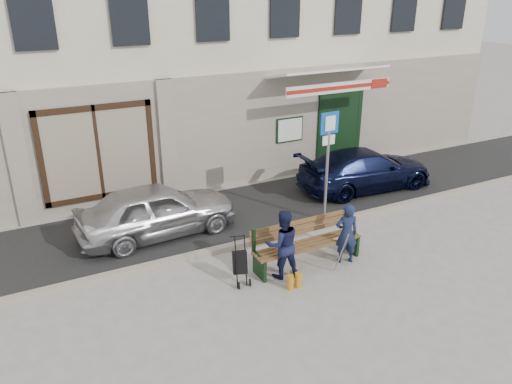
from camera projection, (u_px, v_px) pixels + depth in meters
ground at (312, 268)px, 10.26m from camera, size 80.00×80.00×0.00m
asphalt_lane at (246, 212)px, 12.81m from camera, size 60.00×3.20×0.01m
curb at (277, 235)px, 11.47m from camera, size 60.00×0.18×0.12m
car_silver at (157, 210)px, 11.42m from camera, size 3.72×1.67×1.24m
car_navy at (366, 169)px, 14.08m from camera, size 4.05×1.84×1.15m
parking_sign at (328, 150)px, 11.63m from camera, size 0.51×0.08×2.73m
bench at (305, 244)px, 10.26m from camera, size 2.40×1.17×0.98m
man at (346, 234)px, 10.26m from camera, size 0.56×0.45×1.32m
woman at (282, 244)px, 9.74m from camera, size 0.79×0.66×1.43m
stroller at (240, 263)px, 9.61m from camera, size 0.34×0.44×0.97m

